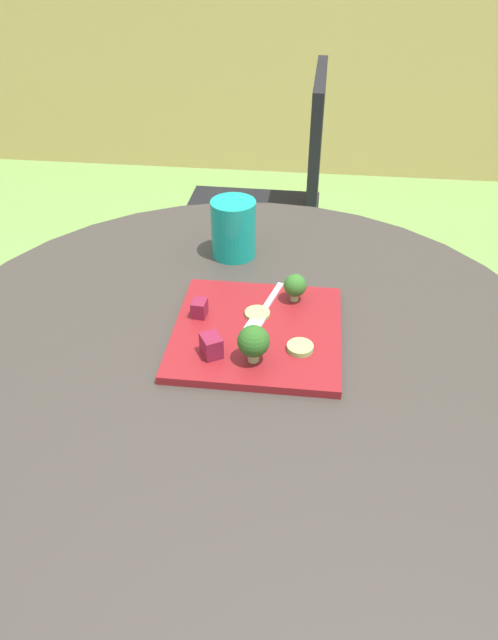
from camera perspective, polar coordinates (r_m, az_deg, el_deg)
The scene contains 13 objects.
ground_plane at distance 1.50m, azimuth -0.56°, elevation -24.43°, with size 12.00×12.00×0.00m, color #70994C.
bamboo_fence at distance 3.29m, azimuth 5.56°, elevation 27.60°, with size 8.00×0.08×1.63m, color tan.
patio_table at distance 1.08m, azimuth -0.71°, elevation -11.21°, with size 1.06×1.06×0.72m.
patio_chair at distance 1.89m, azimuth 2.81°, elevation 11.95°, with size 0.45×0.45×0.90m.
salad_plate at distance 0.95m, azimuth 0.80°, elevation -1.17°, with size 0.27×0.27×0.01m, color maroon.
drinking_glass at distance 1.15m, azimuth -1.51°, elevation 8.61°, with size 0.09×0.09×0.11m.
fork at distance 0.98m, azimuth 1.34°, elevation 0.79°, with size 0.06×0.15×0.00m.
broccoli_floret_0 at distance 1.00m, azimuth 4.51°, elevation 3.33°, with size 0.04×0.04×0.05m.
broccoli_floret_1 at distance 0.86m, azimuth 0.44°, elevation -2.13°, with size 0.05×0.05×0.06m.
cucumber_slice_0 at distance 0.91m, azimuth 5.00°, elevation -2.68°, with size 0.04×0.04×0.01m, color #8EB766.
cucumber_slice_1 at distance 0.98m, azimuth 0.81°, elevation 0.65°, with size 0.04×0.04×0.01m, color #8EB766.
beet_chunk_0 at distance 0.97m, azimuth -4.84°, elevation 1.15°, with size 0.03×0.02×0.03m, color maroon.
beet_chunk_1 at distance 0.89m, azimuth -3.68°, elevation -2.51°, with size 0.03×0.03×0.03m, color maroon.
Camera 1 is at (0.10, -0.72, 1.31)m, focal length 32.89 mm.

